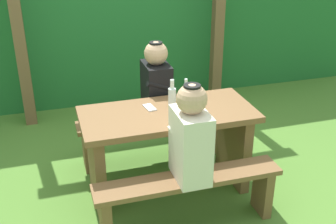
{
  "coord_description": "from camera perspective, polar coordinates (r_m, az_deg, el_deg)",
  "views": [
    {
      "loc": [
        -0.89,
        -2.96,
        2.18
      ],
      "look_at": [
        0.0,
        0.0,
        0.73
      ],
      "focal_mm": 45.73,
      "sensor_mm": 36.0,
      "label": 1
    }
  ],
  "objects": [
    {
      "name": "bench_far",
      "position": [
        4.05,
        -2.13,
        -2.28
      ],
      "size": [
        1.4,
        0.24,
        0.44
      ],
      "color": "brown",
      "rests_on": "ground_plane"
    },
    {
      "name": "cell_phone",
      "position": [
        3.48,
        -2.48,
        0.61
      ],
      "size": [
        0.09,
        0.15,
        0.01
      ],
      "primitive_type": "cube",
      "rotation": [
        0.0,
        0.0,
        0.16
      ],
      "color": "silver",
      "rests_on": "picnic_table"
    },
    {
      "name": "picnic_table",
      "position": [
        3.52,
        0.0,
        -3.39
      ],
      "size": [
        1.4,
        0.64,
        0.73
      ],
      "color": "brown",
      "rests_on": "ground_plane"
    },
    {
      "name": "bottle_left",
      "position": [
        3.5,
        2.38,
        2.3
      ],
      "size": [
        0.06,
        0.06,
        0.23
      ],
      "color": "silver",
      "rests_on": "picnic_table"
    },
    {
      "name": "hedge_backdrop",
      "position": [
        5.55,
        -7.3,
        12.44
      ],
      "size": [
        6.4,
        0.84,
        1.96
      ],
      "primitive_type": "cube",
      "color": "#21662E",
      "rests_on": "ground_plane"
    },
    {
      "name": "person_black_coat",
      "position": [
        3.87,
        -1.55,
        3.8
      ],
      "size": [
        0.25,
        0.35,
        0.72
      ],
      "color": "black",
      "rests_on": "bench_far"
    },
    {
      "name": "pergola_post_right",
      "position": [
        5.16,
        6.75,
        13.15
      ],
      "size": [
        0.12,
        0.12,
        2.25
      ],
      "primitive_type": "cube",
      "color": "brown",
      "rests_on": "ground_plane"
    },
    {
      "name": "pergola_post_left",
      "position": [
        4.75,
        -19.45,
        10.89
      ],
      "size": [
        0.12,
        0.12,
        2.25
      ],
      "primitive_type": "cube",
      "color": "brown",
      "rests_on": "ground_plane"
    },
    {
      "name": "ground_plane",
      "position": [
        3.79,
        0.0,
        -10.04
      ],
      "size": [
        12.0,
        12.0,
        0.0
      ],
      "primitive_type": "plane",
      "color": "#507E30"
    },
    {
      "name": "person_white_shirt",
      "position": [
        2.96,
        3.04,
        -3.28
      ],
      "size": [
        0.25,
        0.35,
        0.72
      ],
      "color": "silver",
      "rests_on": "bench_near"
    },
    {
      "name": "bench_near",
      "position": [
        3.2,
        2.74,
        -10.53
      ],
      "size": [
        1.4,
        0.24,
        0.44
      ],
      "color": "brown",
      "rests_on": "ground_plane"
    },
    {
      "name": "bottle_right",
      "position": [
        3.48,
        0.55,
        2.17
      ],
      "size": [
        0.06,
        0.06,
        0.23
      ],
      "color": "silver",
      "rests_on": "picnic_table"
    },
    {
      "name": "drinking_glass",
      "position": [
        3.36,
        3.19,
        0.46
      ],
      "size": [
        0.07,
        0.07,
        0.09
      ],
      "primitive_type": "cylinder",
      "color": "silver",
      "rests_on": "picnic_table"
    }
  ]
}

